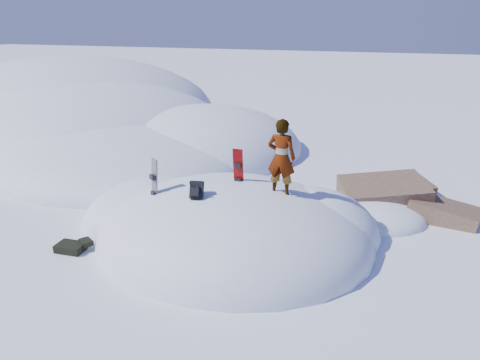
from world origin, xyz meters
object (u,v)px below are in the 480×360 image
(snowboard_dark, at_px, (154,187))
(person, at_px, (281,158))
(snowboard_red, at_px, (238,174))
(backpack, at_px, (196,190))

(snowboard_dark, height_order, person, person)
(snowboard_red, distance_m, snowboard_dark, 2.09)
(backpack, xyz_separation_m, person, (1.78, 0.92, 0.66))
(snowboard_red, bearing_deg, snowboard_dark, -150.78)
(backpack, bearing_deg, snowboard_dark, 155.65)
(snowboard_red, bearing_deg, person, -9.04)
(person, bearing_deg, snowboard_dark, 16.37)
(backpack, bearing_deg, person, 18.75)
(snowboard_dark, xyz_separation_m, backpack, (1.25, -0.35, 0.18))
(snowboard_red, relative_size, person, 0.74)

